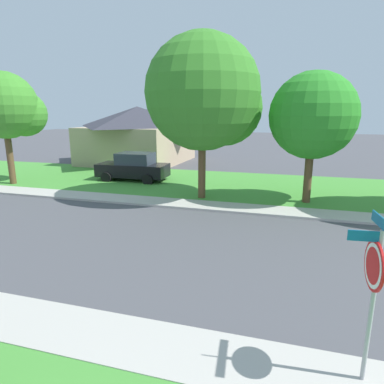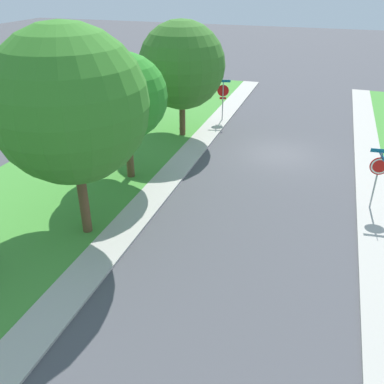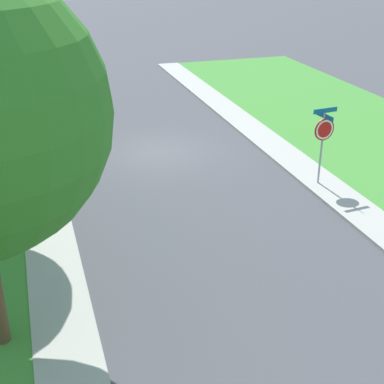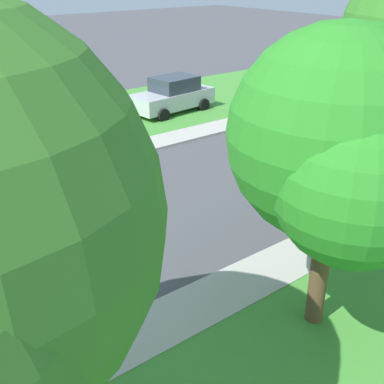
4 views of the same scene
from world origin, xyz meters
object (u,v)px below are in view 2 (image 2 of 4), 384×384
tree_sidewalk_far (178,67)px  fire_hydrant (182,129)px  stop_sign_near_corner (223,93)px  tree_across_right (122,98)px  tree_corner_large (66,108)px  stop_sign_far_corner (379,170)px

tree_sidewalk_far → fire_hydrant: tree_sidewalk_far is taller
stop_sign_near_corner → tree_across_right: (2.26, 9.72, 2.03)m
tree_sidewalk_far → fire_hydrant: size_ratio=8.12×
fire_hydrant → tree_sidewalk_far: bearing=-35.9°
fire_hydrant → tree_corner_large: bearing=88.8°
stop_sign_far_corner → tree_corner_large: 12.33m
stop_sign_near_corner → tree_sidewalk_far: (1.88, 3.37, 2.21)m
stop_sign_far_corner → tree_across_right: 11.44m
tree_corner_large → fire_hydrant: size_ratio=9.31×
stop_sign_far_corner → tree_sidewalk_far: 12.67m
tree_sidewalk_far → stop_sign_far_corner: bearing=150.6°
tree_across_right → fire_hydrant: tree_across_right is taller
stop_sign_near_corner → fire_hydrant: (1.59, 3.57, -1.44)m
tree_sidewalk_far → fire_hydrant: (-0.29, 0.21, -3.65)m
stop_sign_near_corner → fire_hydrant: 4.17m
stop_sign_near_corner → stop_sign_far_corner: size_ratio=1.00×
stop_sign_near_corner → fire_hydrant: size_ratio=3.34×
stop_sign_far_corner → tree_across_right: bearing=1.2°
tree_corner_large → fire_hydrant: 11.88m
stop_sign_far_corner → fire_hydrant: bearing=-29.2°
stop_sign_far_corner → tree_sidewalk_far: (10.87, -6.12, 2.20)m
tree_sidewalk_far → tree_corner_large: bearing=90.3°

